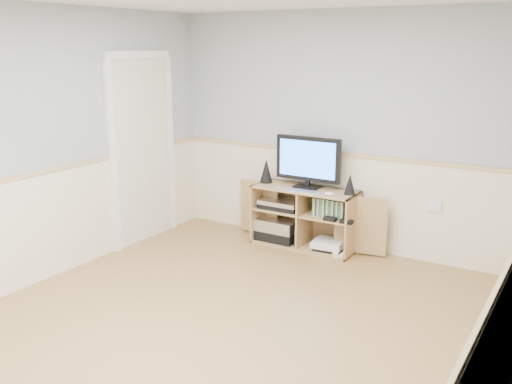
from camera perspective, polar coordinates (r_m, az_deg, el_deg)
room at (r=4.27m, az=-3.05°, el=2.03°), size 4.04×4.54×2.54m
media_cabinet at (r=6.25m, az=5.11°, el=-2.38°), size 1.78×0.43×0.65m
monitor at (r=6.09m, az=5.23°, el=3.18°), size 0.74×0.18×0.55m
speaker_left at (r=6.34m, az=1.03°, el=2.12°), size 0.14×0.14×0.26m
speaker_right at (r=5.91m, az=9.37°, el=0.78°), size 0.12×0.12×0.21m
keyboard at (r=5.97m, az=4.76°, el=0.07°), size 0.30×0.14×0.01m
mouse at (r=5.85m, az=7.33°, el=-0.18°), size 0.11×0.09×0.04m
av_components at (r=6.37m, az=2.39°, el=-3.06°), size 0.53×0.34×0.47m
game_consoles at (r=6.15m, az=7.25°, el=-5.27°), size 0.45×0.30×0.11m
game_cases at (r=6.02m, az=7.44°, el=-1.58°), size 0.36×0.13×0.19m
wall_outlet at (r=5.90m, az=17.52°, el=-1.31°), size 0.12×0.03×0.12m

